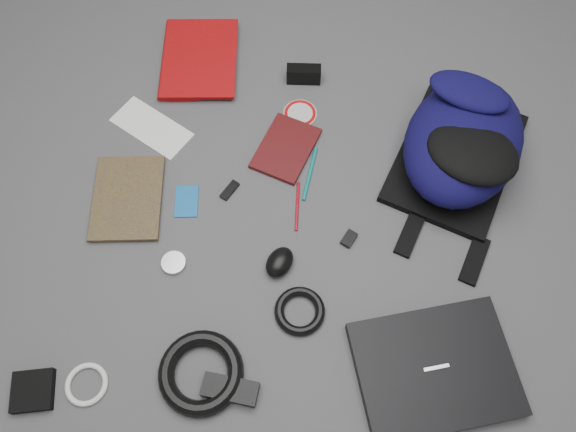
% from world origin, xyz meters
% --- Properties ---
extents(ground, '(4.00, 4.00, 0.00)m').
position_xyz_m(ground, '(0.00, 0.00, 0.00)').
color(ground, '#4F4F51').
rests_on(ground, ground).
extents(backpack, '(0.37, 0.48, 0.18)m').
position_xyz_m(backpack, '(0.37, 0.27, 0.09)').
color(backpack, black).
rests_on(backpack, ground).
extents(laptop, '(0.40, 0.37, 0.03)m').
position_xyz_m(laptop, '(0.39, -0.27, 0.02)').
color(laptop, black).
rests_on(laptop, ground).
extents(textbook_red, '(0.27, 0.32, 0.03)m').
position_xyz_m(textbook_red, '(-0.46, 0.39, 0.02)').
color(textbook_red, '#98080D').
rests_on(textbook_red, ground).
extents(comic_book, '(0.22, 0.27, 0.02)m').
position_xyz_m(comic_book, '(-0.48, -0.06, 0.01)').
color(comic_book, '#9C800B').
rests_on(comic_book, ground).
extents(envelope, '(0.23, 0.17, 0.00)m').
position_xyz_m(envelope, '(-0.41, 0.17, 0.00)').
color(envelope, white).
rests_on(envelope, ground).
extents(dvd_case, '(0.16, 0.20, 0.01)m').
position_xyz_m(dvd_case, '(-0.05, 0.19, 0.01)').
color(dvd_case, '#3D0B0C').
rests_on(dvd_case, ground).
extents(compact_camera, '(0.10, 0.05, 0.05)m').
position_xyz_m(compact_camera, '(-0.06, 0.42, 0.03)').
color(compact_camera, black).
rests_on(compact_camera, ground).
extents(sticker_disc, '(0.09, 0.09, 0.00)m').
position_xyz_m(sticker_disc, '(-0.04, 0.31, 0.00)').
color(sticker_disc, silver).
rests_on(sticker_disc, ground).
extents(pen_teal, '(0.01, 0.15, 0.01)m').
position_xyz_m(pen_teal, '(0.02, 0.14, 0.00)').
color(pen_teal, '#0E8183').
rests_on(pen_teal, ground).
extents(pen_red, '(0.03, 0.13, 0.01)m').
position_xyz_m(pen_red, '(0.01, 0.04, 0.00)').
color(pen_red, '#AA0D1C').
rests_on(pen_red, ground).
extents(id_badge, '(0.08, 0.10, 0.00)m').
position_xyz_m(id_badge, '(-0.25, -0.01, 0.00)').
color(id_badge, '#1766B1').
rests_on(id_badge, ground).
extents(usb_black, '(0.04, 0.06, 0.01)m').
position_xyz_m(usb_black, '(-0.16, 0.04, 0.01)').
color(usb_black, black).
rests_on(usb_black, ground).
extents(key_fob, '(0.04, 0.05, 0.01)m').
position_xyz_m(key_fob, '(0.15, -0.02, 0.01)').
color(key_fob, black).
rests_on(key_fob, ground).
extents(mouse, '(0.08, 0.09, 0.04)m').
position_xyz_m(mouse, '(0.01, -0.12, 0.02)').
color(mouse, black).
rests_on(mouse, ground).
extents(headphone_left, '(0.07, 0.07, 0.01)m').
position_xyz_m(headphone_left, '(-0.34, -0.08, 0.01)').
color(headphone_left, silver).
rests_on(headphone_left, ground).
extents(headphone_right, '(0.07, 0.07, 0.01)m').
position_xyz_m(headphone_right, '(-0.23, -0.18, 0.01)').
color(headphone_right, silver).
rests_on(headphone_right, ground).
extents(cable_coil, '(0.12, 0.12, 0.02)m').
position_xyz_m(cable_coil, '(0.08, -0.22, 0.01)').
color(cable_coil, black).
rests_on(cable_coil, ground).
extents(power_brick, '(0.12, 0.05, 0.03)m').
position_xyz_m(power_brick, '(-0.02, -0.42, 0.01)').
color(power_brick, black).
rests_on(power_brick, ground).
extents(power_cord_coil, '(0.19, 0.19, 0.04)m').
position_xyz_m(power_cord_coil, '(-0.09, -0.40, 0.02)').
color(power_cord_coil, black).
rests_on(power_cord_coil, ground).
extents(pouch, '(0.11, 0.11, 0.02)m').
position_xyz_m(pouch, '(-0.42, -0.52, 0.01)').
color(pouch, black).
rests_on(pouch, ground).
extents(white_cable_coil, '(0.10, 0.10, 0.01)m').
position_xyz_m(white_cable_coil, '(-0.32, -0.48, 0.01)').
color(white_cable_coil, white).
rests_on(white_cable_coil, ground).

